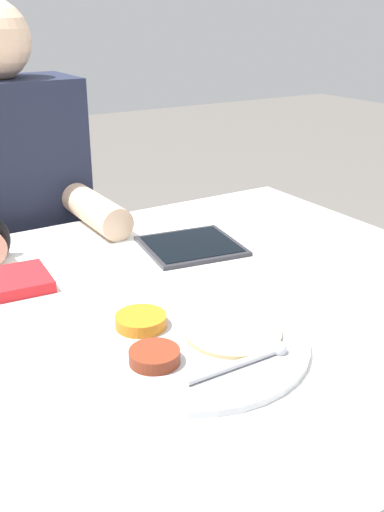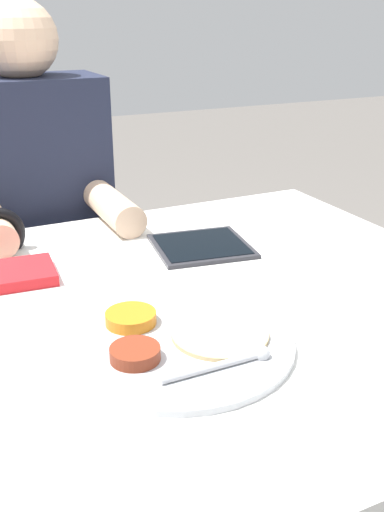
% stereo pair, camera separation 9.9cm
% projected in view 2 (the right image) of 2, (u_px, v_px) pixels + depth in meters
% --- Properties ---
extents(dining_table, '(1.07, 0.94, 0.72)m').
position_uv_depth(dining_table, '(188.00, 474.00, 1.11)').
color(dining_table, silver).
rests_on(dining_table, ground_plane).
extents(thali_tray, '(0.33, 0.33, 0.03)m').
position_uv_depth(thali_tray, '(177.00, 341.00, 0.84)').
color(thali_tray, '#B7BABF').
rests_on(thali_tray, dining_table).
extents(tablet_device, '(0.21, 0.20, 0.01)m').
position_uv_depth(tablet_device, '(201.00, 246.00, 1.19)').
color(tablet_device, '#28282D').
rests_on(tablet_device, dining_table).
extents(person_diner, '(0.36, 0.44, 1.19)m').
position_uv_depth(person_diner, '(42.00, 265.00, 1.51)').
color(person_diner, black).
rests_on(person_diner, ground_plane).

